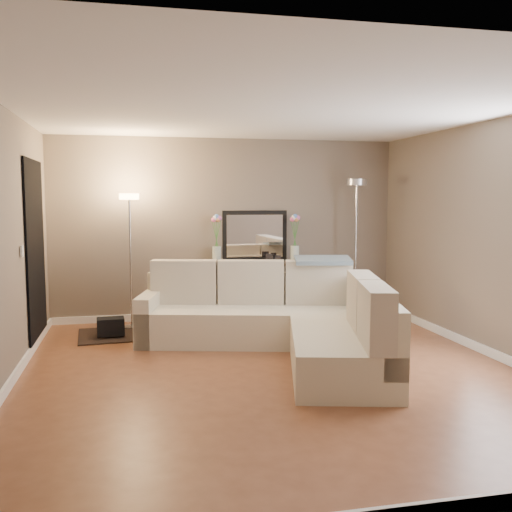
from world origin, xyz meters
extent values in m
cube|color=brown|center=(0.00, 0.00, -0.01)|extent=(5.00, 5.50, 0.01)
cube|color=white|center=(0.00, 0.00, 2.60)|extent=(5.00, 5.50, 0.01)
cube|color=#746859|center=(0.00, 2.76, 1.30)|extent=(5.00, 0.02, 2.60)
cube|color=#746859|center=(0.00, -2.76, 1.30)|extent=(5.00, 0.02, 2.60)
cube|color=#746859|center=(-2.51, 0.00, 1.30)|extent=(0.02, 5.50, 2.60)
cube|color=#746859|center=(2.51, 0.00, 1.30)|extent=(0.02, 5.50, 2.60)
cube|color=white|center=(0.00, 2.73, 0.05)|extent=(5.00, 0.03, 0.10)
cube|color=white|center=(-2.48, 0.00, 0.05)|extent=(0.03, 5.50, 0.10)
cube|color=white|center=(2.48, 0.00, 0.05)|extent=(0.03, 5.50, 0.10)
cube|color=black|center=(-2.48, 1.70, 1.10)|extent=(0.02, 1.20, 2.20)
cube|color=white|center=(-2.48, 0.85, 1.20)|extent=(0.02, 0.08, 0.12)
cube|color=beige|center=(0.08, 1.26, 0.21)|extent=(2.89, 1.59, 0.42)
cube|color=beige|center=(0.17, 1.62, 0.51)|extent=(2.71, 0.88, 0.59)
cube|color=beige|center=(-1.17, 1.57, 0.30)|extent=(0.42, 0.97, 0.59)
cube|color=beige|center=(0.63, -0.24, 0.21)|extent=(1.33, 1.87, 0.42)
cube|color=beige|center=(1.10, 0.13, 0.51)|extent=(0.85, 2.61, 0.59)
cube|color=beige|center=(-0.72, 1.72, 0.70)|extent=(0.85, 0.43, 0.55)
cube|color=beige|center=(0.09, 1.52, 0.70)|extent=(0.85, 0.43, 0.55)
cube|color=beige|center=(0.91, 1.31, 0.70)|extent=(0.85, 0.43, 0.55)
cube|color=beige|center=(0.95, 0.01, 0.70)|extent=(0.41, 0.79, 0.55)
cube|color=beige|center=(0.76, -0.76, 0.70)|extent=(0.41, 0.79, 0.55)
cube|color=slate|center=(0.97, 1.32, 0.98)|extent=(0.76, 0.53, 0.09)
cube|color=black|center=(0.38, 2.55, 0.80)|extent=(1.37, 0.48, 0.04)
cube|color=black|center=(-0.24, 2.46, 0.39)|extent=(0.05, 0.05, 0.78)
cube|color=black|center=(-0.22, 2.75, 0.39)|extent=(0.05, 0.05, 0.78)
cube|color=black|center=(0.99, 2.35, 0.39)|extent=(0.05, 0.05, 0.78)
cube|color=black|center=(1.01, 2.64, 0.39)|extent=(0.05, 0.05, 0.78)
cube|color=black|center=(0.38, 2.55, 0.19)|extent=(1.28, 0.44, 0.03)
cube|color=#BF3333|center=(-0.17, 2.60, 0.30)|extent=(0.05, 0.17, 0.20)
cube|color=#3359A5|center=(-0.12, 2.59, 0.31)|extent=(0.05, 0.17, 0.22)
cube|color=gold|center=(-0.08, 2.59, 0.32)|extent=(0.06, 0.17, 0.24)
cube|color=#3F7F4C|center=(-0.02, 2.58, 0.30)|extent=(0.06, 0.17, 0.20)
cube|color=#994C99|center=(0.03, 2.58, 0.31)|extent=(0.05, 0.17, 0.22)
cube|color=orange|center=(0.07, 2.58, 0.32)|extent=(0.05, 0.17, 0.24)
cube|color=#262626|center=(0.12, 2.57, 0.30)|extent=(0.06, 0.17, 0.20)
cube|color=#4C99B2|center=(0.17, 2.57, 0.31)|extent=(0.06, 0.17, 0.22)
cube|color=#B2A58C|center=(0.22, 2.56, 0.32)|extent=(0.05, 0.17, 0.24)
cube|color=brown|center=(0.26, 2.56, 0.30)|extent=(0.05, 0.17, 0.20)
cube|color=navy|center=(0.31, 2.55, 0.31)|extent=(0.06, 0.17, 0.22)
cube|color=gold|center=(0.37, 2.55, 0.32)|extent=(0.06, 0.17, 0.24)
cube|color=black|center=(0.40, 2.72, 1.20)|extent=(0.95, 0.12, 0.74)
cube|color=white|center=(0.39, 2.70, 1.20)|extent=(0.82, 0.08, 0.62)
cube|color=#D24D25|center=(0.26, 2.53, 0.83)|extent=(0.20, 0.14, 0.04)
cube|color=black|center=(0.56, 2.48, 0.88)|extent=(0.10, 0.03, 0.13)
cube|color=black|center=(0.68, 2.47, 0.87)|extent=(0.08, 0.03, 0.11)
cylinder|color=silver|center=(-0.18, 2.60, 0.94)|extent=(0.13, 0.13, 0.25)
cylinder|color=#38722D|center=(-0.20, 2.60, 1.23)|extent=(0.10, 0.02, 0.42)
sphere|color=#E5598C|center=(-0.22, 2.60, 1.44)|extent=(0.08, 0.08, 0.07)
cylinder|color=#38722D|center=(-0.19, 2.60, 1.24)|extent=(0.06, 0.01, 0.45)
sphere|color=white|center=(-0.20, 2.60, 1.46)|extent=(0.08, 0.08, 0.07)
cylinder|color=#38722D|center=(-0.18, 2.60, 1.25)|extent=(0.01, 0.01, 0.47)
sphere|color=#598CE5|center=(-0.18, 2.60, 1.48)|extent=(0.08, 0.08, 0.07)
cylinder|color=#38722D|center=(-0.17, 2.60, 1.23)|extent=(0.06, 0.01, 0.43)
sphere|color=#E58C4C|center=(-0.16, 2.60, 1.44)|extent=(0.08, 0.08, 0.07)
cylinder|color=#38722D|center=(-0.17, 2.60, 1.24)|extent=(0.11, 0.02, 0.44)
sphere|color=#D866B2|center=(-0.14, 2.59, 1.46)|extent=(0.08, 0.08, 0.07)
cylinder|color=silver|center=(0.95, 2.50, 0.94)|extent=(0.13, 0.13, 0.25)
cylinder|color=#38722D|center=(0.93, 2.50, 1.23)|extent=(0.10, 0.02, 0.42)
sphere|color=#E5598C|center=(0.91, 2.50, 1.44)|extent=(0.08, 0.08, 0.07)
cylinder|color=#38722D|center=(0.94, 2.50, 1.24)|extent=(0.06, 0.01, 0.45)
sphere|color=white|center=(0.93, 2.50, 1.46)|extent=(0.08, 0.08, 0.07)
cylinder|color=#38722D|center=(0.95, 2.50, 1.25)|extent=(0.01, 0.01, 0.47)
sphere|color=#598CE5|center=(0.95, 2.50, 1.48)|extent=(0.08, 0.08, 0.07)
cylinder|color=#38722D|center=(0.96, 2.50, 1.23)|extent=(0.06, 0.01, 0.43)
sphere|color=#E58C4C|center=(0.97, 2.50, 1.44)|extent=(0.08, 0.08, 0.07)
cylinder|color=#38722D|center=(0.96, 2.50, 1.24)|extent=(0.11, 0.02, 0.44)
sphere|color=#D866B2|center=(0.99, 2.49, 1.46)|extent=(0.08, 0.08, 0.07)
cylinder|color=silver|center=(-1.39, 2.30, 0.01)|extent=(0.25, 0.25, 0.03)
cylinder|color=silver|center=(-1.39, 2.30, 0.87)|extent=(0.03, 0.03, 1.72)
cylinder|color=#FFBF72|center=(-1.39, 2.30, 1.77)|extent=(0.27, 0.27, 0.08)
cylinder|color=silver|center=(1.79, 2.27, 0.02)|extent=(0.33, 0.33, 0.03)
cylinder|color=silver|center=(1.79, 2.27, 0.98)|extent=(0.04, 0.04, 1.92)
cylinder|color=silver|center=(1.79, 2.27, 1.97)|extent=(0.36, 0.36, 0.09)
cube|color=black|center=(-1.46, 1.96, 0.01)|extent=(1.24, 0.96, 0.02)
cube|color=black|center=(-1.65, 1.84, 0.14)|extent=(0.35, 0.26, 0.22)
camera|label=1|loc=(-1.35, -5.42, 1.75)|focal=40.00mm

